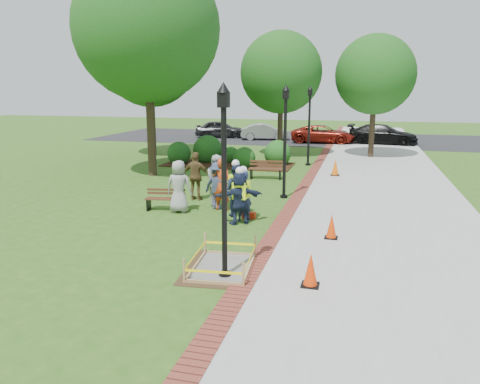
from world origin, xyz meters
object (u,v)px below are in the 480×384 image
(lamp_near, at_px, (224,168))
(hivis_worker_a, at_px, (240,196))
(wet_concrete_pad, at_px, (222,259))
(hivis_worker_c, at_px, (236,188))
(bench_near, at_px, (165,204))
(hivis_worker_b, at_px, (243,194))
(cone_front, at_px, (311,271))

(lamp_near, height_order, hivis_worker_a, lamp_near)
(wet_concrete_pad, distance_m, hivis_worker_c, 4.69)
(bench_near, distance_m, hivis_worker_b, 3.05)
(cone_front, xyz_separation_m, lamp_near, (-1.91, 0.04, 2.12))
(cone_front, relative_size, lamp_near, 0.18)
(lamp_near, bearing_deg, bench_near, 125.68)
(wet_concrete_pad, height_order, hivis_worker_b, hivis_worker_b)
(wet_concrete_pad, height_order, bench_near, bench_near)
(wet_concrete_pad, distance_m, lamp_near, 2.30)
(lamp_near, xyz_separation_m, hivis_worker_a, (-0.75, 4.14, -1.58))
(hivis_worker_a, height_order, hivis_worker_c, hivis_worker_c)
(bench_near, distance_m, hivis_worker_c, 2.65)
(cone_front, bearing_deg, wet_concrete_pad, 166.67)
(lamp_near, distance_m, hivis_worker_a, 4.49)
(cone_front, relative_size, hivis_worker_b, 0.43)
(cone_front, distance_m, lamp_near, 2.85)
(lamp_near, distance_m, hivis_worker_c, 5.35)
(hivis_worker_a, distance_m, hivis_worker_c, 0.93)
(lamp_near, xyz_separation_m, hivis_worker_b, (-0.73, 4.52, -1.60))
(wet_concrete_pad, height_order, hivis_worker_a, hivis_worker_a)
(bench_near, height_order, lamp_near, lamp_near)
(lamp_near, bearing_deg, hivis_worker_b, 99.19)
(hivis_worker_a, bearing_deg, cone_front, -57.59)
(hivis_worker_b, bearing_deg, hivis_worker_a, -92.44)
(cone_front, xyz_separation_m, hivis_worker_b, (-2.64, 4.56, 0.52))
(hivis_worker_b, xyz_separation_m, hivis_worker_c, (-0.38, 0.48, 0.05))
(hivis_worker_a, bearing_deg, hivis_worker_c, 112.72)
(hivis_worker_b, bearing_deg, hivis_worker_c, 128.05)
(hivis_worker_a, bearing_deg, lamp_near, -79.77)
(wet_concrete_pad, bearing_deg, hivis_worker_a, 98.56)
(hivis_worker_a, bearing_deg, wet_concrete_pad, -81.44)
(wet_concrete_pad, bearing_deg, hivis_worker_b, 97.55)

